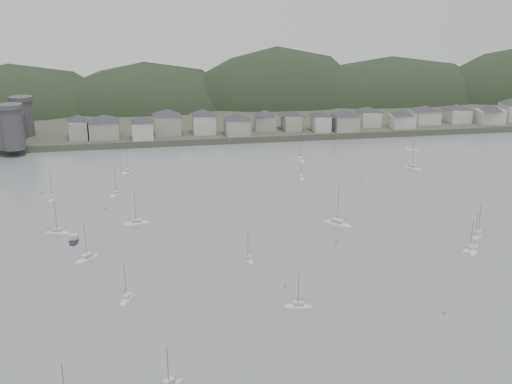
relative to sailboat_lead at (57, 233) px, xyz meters
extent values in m
plane|color=slate|center=(62.53, -64.45, -0.18)|extent=(900.00, 900.00, 0.00)
cube|color=#383D2D|center=(62.53, 230.55, 1.32)|extent=(900.00, 250.00, 3.00)
ellipsoid|color=black|center=(-48.33, 207.49, -10.32)|extent=(138.98, 92.48, 81.13)
ellipsoid|color=black|center=(30.24, 208.41, -10.15)|extent=(132.08, 90.41, 79.74)
ellipsoid|color=black|center=(113.18, 208.48, -12.85)|extent=(133.88, 88.37, 101.41)
ellipsoid|color=black|center=(188.48, 203.46, -10.50)|extent=(165.81, 81.78, 82.55)
cylinder|color=#37373A|center=(-29.47, 101.55, 11.82)|extent=(10.00, 10.00, 18.00)
cylinder|color=#37373A|center=(-29.47, 129.55, 11.32)|extent=(10.00, 10.00, 17.00)
cube|color=#37373A|center=(-29.47, 115.55, 8.82)|extent=(3.50, 30.00, 12.00)
cube|color=gray|center=(-2.47, 117.51, 7.12)|extent=(8.34, 12.91, 8.59)
pyramid|color=#2D2D32|center=(-2.47, 117.51, 12.91)|extent=(15.78, 15.78, 3.01)
cube|color=gray|center=(9.21, 116.87, 7.00)|extent=(13.68, 13.35, 8.36)
pyramid|color=#2D2D32|center=(9.21, 116.87, 12.64)|extent=(20.07, 20.07, 2.93)
cube|color=#B6B4AB|center=(26.96, 111.57, 6.86)|extent=(9.78, 10.20, 8.08)
pyramid|color=#2D2D32|center=(26.96, 111.57, 12.31)|extent=(14.83, 14.83, 2.83)
cube|color=gray|center=(39.02, 121.19, 7.37)|extent=(12.59, 13.33, 9.09)
pyramid|color=#2D2D32|center=(39.02, 121.19, 13.50)|extent=(19.24, 19.24, 3.18)
cube|color=#B6B4AB|center=(56.79, 119.65, 7.26)|extent=(10.74, 12.17, 8.87)
pyramid|color=#2D2D32|center=(56.79, 119.65, 13.24)|extent=(17.01, 17.01, 3.10)
cube|color=gray|center=(72.46, 113.08, 6.67)|extent=(11.63, 12.09, 7.69)
pyramid|color=#2D2D32|center=(72.46, 113.08, 11.86)|extent=(17.61, 17.61, 2.69)
cube|color=gray|center=(87.79, 121.74, 6.54)|extent=(10.37, 9.35, 7.44)
pyramid|color=#2D2D32|center=(87.79, 121.74, 11.56)|extent=(14.65, 14.65, 2.60)
cube|color=gray|center=(101.16, 119.34, 6.43)|extent=(8.24, 12.20, 7.22)
pyramid|color=#2D2D32|center=(101.16, 119.34, 11.31)|extent=(15.17, 15.17, 2.53)
cube|color=#B6B4AB|center=(115.03, 114.10, 6.55)|extent=(8.06, 10.91, 7.46)
pyramid|color=#2D2D32|center=(115.03, 114.10, 11.59)|extent=(14.08, 14.08, 2.61)
cube|color=gray|center=(127.35, 112.61, 6.65)|extent=(11.73, 11.78, 7.66)
pyramid|color=#2D2D32|center=(127.35, 112.61, 11.82)|extent=(17.46, 17.46, 2.68)
cube|color=#B6B4AB|center=(143.17, 122.46, 6.49)|extent=(10.19, 13.02, 7.33)
pyramid|color=#2D2D32|center=(143.17, 122.46, 11.44)|extent=(17.23, 17.23, 2.57)
cube|color=#B6B4AB|center=(158.08, 113.61, 6.26)|extent=(11.70, 9.81, 6.88)
pyramid|color=#2D2D32|center=(158.08, 113.61, 10.90)|extent=(15.97, 15.97, 2.41)
cube|color=#B6B4AB|center=(174.93, 122.46, 6.32)|extent=(12.83, 12.48, 7.00)
pyramid|color=#2D2D32|center=(174.93, 122.46, 11.05)|extent=(18.79, 18.79, 2.45)
cube|color=#B6B4AB|center=(193.26, 122.97, 6.31)|extent=(11.07, 13.50, 6.97)
pyramid|color=#2D2D32|center=(193.26, 122.97, 11.01)|extent=(18.25, 18.25, 2.44)
cube|color=#B6B4AB|center=(208.55, 115.27, 6.49)|extent=(13.75, 9.12, 7.34)
pyramid|color=#2D2D32|center=(208.55, 115.27, 11.44)|extent=(16.97, 16.97, 2.57)
cube|color=#B6B4AB|center=(225.46, 121.50, 7.35)|extent=(11.37, 11.57, 9.05)
ellipsoid|color=silver|center=(0.00, 0.00, -0.13)|extent=(7.94, 4.26, 1.52)
cube|color=#B6B6B2|center=(0.00, 0.00, 0.93)|extent=(2.99, 2.28, 0.70)
cylinder|color=#3F3F42|center=(0.00, 0.00, 4.76)|extent=(0.12, 0.12, 9.47)
cylinder|color=#3F3F42|center=(-1.32, -0.34, 1.48)|extent=(3.32, 0.96, 0.10)
ellipsoid|color=silver|center=(115.69, -35.33, -0.13)|extent=(7.07, 8.66, 1.72)
cube|color=#B6B6B2|center=(115.69, -35.33, 1.03)|extent=(3.24, 3.55, 0.70)
cylinder|color=#3F3F42|center=(115.69, -35.33, 5.39)|extent=(0.12, 0.12, 10.73)
cylinder|color=#3F3F42|center=(116.55, -36.61, 1.58)|extent=(2.24, 3.26, 0.10)
ellipsoid|color=silver|center=(59.44, -58.05, -0.13)|extent=(7.10, 3.59, 1.36)
cube|color=#B6B6B2|center=(59.44, -58.05, 0.85)|extent=(2.64, 1.97, 0.70)
cylinder|color=#3F3F42|center=(59.44, -58.05, 4.27)|extent=(0.12, 0.12, 8.49)
cylinder|color=#3F3F42|center=(60.63, -57.79, 1.40)|extent=(3.01, 0.76, 0.10)
ellipsoid|color=silver|center=(122.57, -25.40, -0.13)|extent=(7.42, 7.57, 1.61)
cube|color=#B6B6B2|center=(122.57, -25.40, 0.97)|extent=(3.22, 3.25, 0.70)
cylinder|color=#3F3F42|center=(122.57, -25.40, 5.04)|extent=(0.12, 0.12, 10.04)
cylinder|color=#3F3F42|center=(123.57, -26.44, 1.52)|extent=(2.58, 2.68, 0.10)
ellipsoid|color=silver|center=(115.10, -34.55, -0.13)|extent=(6.96, 4.79, 1.34)
cube|color=#B6B6B2|center=(115.10, -34.55, 0.84)|extent=(2.74, 2.33, 0.70)
cylinder|color=#3F3F42|center=(115.10, -34.55, 4.20)|extent=(0.12, 0.12, 8.36)
cylinder|color=#3F3F42|center=(116.19, -35.06, 1.39)|extent=(2.76, 1.37, 0.10)
ellipsoid|color=silver|center=(52.73, -30.01, -0.13)|extent=(3.09, 6.83, 1.32)
cube|color=#B6B6B2|center=(52.73, -30.01, 0.83)|extent=(1.79, 2.50, 0.70)
cylinder|color=#3F3F42|center=(52.73, -30.01, 4.14)|extent=(0.12, 0.12, 8.23)
cylinder|color=#3F3F42|center=(52.55, -31.18, 1.38)|extent=(0.55, 2.94, 0.10)
ellipsoid|color=silver|center=(16.28, 34.93, -0.13)|extent=(5.59, 6.91, 1.37)
cube|color=#B6B6B2|center=(16.28, 34.93, 0.86)|extent=(2.57, 2.83, 0.70)
cylinder|color=#3F3F42|center=(16.28, 34.93, 4.29)|extent=(0.12, 0.12, 8.54)
cylinder|color=#3F3F42|center=(15.60, 35.96, 1.41)|extent=(1.78, 2.62, 0.10)
ellipsoid|color=silver|center=(84.75, -8.32, -0.13)|extent=(9.26, 9.43, 2.00)
cube|color=#B6B6B2|center=(84.75, -8.32, 1.17)|extent=(4.02, 4.05, 0.70)
cylinder|color=#3F3F42|center=(84.75, -8.32, 6.28)|extent=(0.12, 0.12, 12.52)
cylinder|color=#3F3F42|center=(86.00, -7.02, 1.72)|extent=(3.20, 3.31, 0.10)
cylinder|color=#3F3F42|center=(10.80, -84.45, 3.95)|extent=(0.12, 0.12, 7.87)
ellipsoid|color=silver|center=(92.80, 69.38, -0.13)|extent=(4.39, 10.03, 1.94)
cube|color=#B6B6B2|center=(92.80, 69.38, 1.14)|extent=(2.57, 3.65, 0.70)
cylinder|color=#3F3F42|center=(92.80, 69.38, 6.09)|extent=(0.12, 0.12, 12.13)
cylinder|color=#3F3F42|center=(93.04, 71.11, 1.69)|extent=(0.69, 4.34, 0.10)
ellipsoid|color=silver|center=(-5.48, 34.07, -0.13)|extent=(3.32, 7.59, 1.47)
cube|color=#B6B6B2|center=(-5.48, 34.07, 0.91)|extent=(1.95, 2.76, 0.70)
cylinder|color=#3F3F42|center=(-5.48, 34.07, 4.61)|extent=(0.12, 0.12, 9.18)
cylinder|color=#3F3F42|center=(-5.30, 32.76, 1.46)|extent=(0.54, 3.29, 0.10)
ellipsoid|color=silver|center=(19.99, 64.41, -0.13)|extent=(6.18, 7.66, 1.51)
cube|color=#B6B6B2|center=(19.99, 64.41, 0.93)|extent=(2.85, 3.13, 0.70)
cylinder|color=#3F3F42|center=(19.99, 64.41, 4.75)|extent=(0.12, 0.12, 9.46)
cylinder|color=#3F3F42|center=(20.74, 63.27, 1.48)|extent=(1.95, 2.90, 0.10)
cube|color=#B6B6B2|center=(28.78, -82.89, 0.82)|extent=(2.68, 2.44, 0.70)
cylinder|color=#3F3F42|center=(28.78, -82.89, 4.07)|extent=(0.12, 0.12, 8.09)
cylinder|color=#3F3F42|center=(29.75, -83.54, 1.37)|extent=(2.49, 1.69, 0.10)
ellipsoid|color=silver|center=(135.27, 48.60, -0.13)|extent=(7.06, 9.05, 1.78)
cube|color=#B6B6B2|center=(135.27, 48.60, 1.06)|extent=(3.29, 3.67, 0.70)
cylinder|color=#3F3F42|center=(135.27, 48.60, 5.57)|extent=(0.12, 0.12, 11.10)
cylinder|color=#3F3F42|center=(134.44, 47.24, 1.61)|extent=(2.17, 3.46, 0.10)
ellipsoid|color=silver|center=(148.76, 78.98, -0.13)|extent=(6.31, 5.47, 1.27)
cube|color=#B6B6B2|center=(148.76, 78.98, 0.81)|extent=(2.62, 2.46, 0.70)
cylinder|color=#3F3F42|center=(148.76, 78.98, 4.00)|extent=(0.12, 0.12, 7.96)
cylinder|color=#3F3F42|center=(147.84, 78.29, 1.36)|extent=(2.35, 1.81, 0.10)
ellipsoid|color=silver|center=(10.09, -21.41, -0.13)|extent=(7.38, 7.44, 1.59)
cube|color=#B6B6B2|center=(10.09, -21.41, 0.97)|extent=(3.19, 3.21, 0.70)
cylinder|color=#3F3F42|center=(10.09, -21.41, 4.98)|extent=(0.12, 0.12, 9.92)
cylinder|color=#3F3F42|center=(11.09, -22.43, 1.52)|extent=(2.58, 2.62, 0.10)
ellipsoid|color=silver|center=(86.49, 43.37, -0.13)|extent=(3.39, 7.85, 1.52)
cube|color=#B6B6B2|center=(86.49, 43.37, 0.93)|extent=(2.00, 2.85, 0.70)
cylinder|color=#3F3F42|center=(86.49, 43.37, 4.77)|extent=(0.12, 0.12, 9.50)
cylinder|color=#3F3F42|center=(86.31, 44.73, 1.48)|extent=(0.54, 3.40, 0.10)
ellipsoid|color=silver|center=(20.81, -47.10, -0.13)|extent=(4.14, 7.30, 1.39)
cube|color=#B6B6B2|center=(20.81, -47.10, 0.87)|extent=(2.17, 2.77, 0.70)
cylinder|color=#3F3F42|center=(20.81, -47.10, 4.37)|extent=(0.12, 0.12, 8.70)
cylinder|color=#3F3F42|center=(20.45, -45.90, 1.42)|extent=(1.00, 3.03, 0.10)
ellipsoid|color=silver|center=(23.23, 3.72, -0.13)|extent=(9.08, 4.26, 1.75)
cube|color=#B6B6B2|center=(23.23, 3.72, 1.04)|extent=(3.34, 2.42, 0.70)
cylinder|color=#3F3F42|center=(23.23, 3.72, 5.48)|extent=(0.12, 0.12, 10.91)
cylinder|color=#3F3F42|center=(21.68, 3.99, 1.59)|extent=(3.89, 0.78, 0.10)
ellipsoid|color=black|center=(5.44, -7.69, -0.13)|extent=(2.79, 7.53, 1.65)
cube|color=#B6B6B2|center=(5.44, -7.69, 1.35)|extent=(2.13, 2.27, 1.40)
cylinder|color=#3F3F42|center=(5.44, -7.69, 2.25)|extent=(0.10, 0.10, 1.20)
sphere|color=#C36041|center=(58.89, -47.20, -0.03)|extent=(0.70, 0.70, 0.70)
sphere|color=#C36041|center=(107.03, 32.83, -0.03)|extent=(0.70, 0.70, 0.70)
sphere|color=#C36041|center=(80.03, -22.18, -0.03)|extent=(0.70, 0.70, 0.70)
sphere|color=#C36041|center=(90.92, -67.00, -0.03)|extent=(0.70, 0.70, 0.70)
sphere|color=#C36041|center=(13.11, 20.76, -0.03)|extent=(0.70, 0.70, 0.70)
sphere|color=#C36041|center=(-9.94, 41.81, -0.03)|extent=(0.70, 0.70, 0.70)
camera|label=1|loc=(26.53, -180.96, 67.76)|focal=43.48mm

